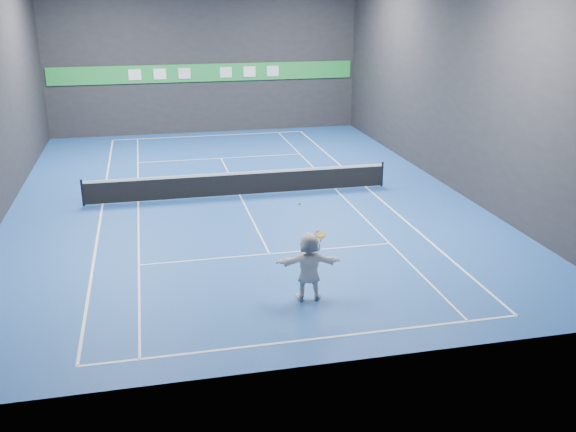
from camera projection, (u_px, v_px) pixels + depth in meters
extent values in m
plane|color=#1B4899|center=(240.00, 195.00, 26.50)|extent=(26.00, 26.00, 0.00)
cube|color=#232325|center=(204.00, 55.00, 36.98)|extent=(18.00, 0.10, 9.00)
cube|color=#232325|center=(329.00, 172.00, 13.04)|extent=(18.00, 0.10, 9.00)
cube|color=#232325|center=(450.00, 79.00, 26.87)|extent=(0.10, 26.00, 9.00)
cube|color=white|center=(313.00, 339.00, 15.56)|extent=(10.98, 0.08, 0.01)
cube|color=white|center=(210.00, 136.00, 37.45)|extent=(10.98, 0.08, 0.01)
cube|color=white|center=(103.00, 204.00, 25.37)|extent=(0.08, 23.78, 0.01)
cube|color=white|center=(366.00, 187.00, 27.63)|extent=(0.08, 23.78, 0.01)
cube|color=white|center=(138.00, 202.00, 25.66)|extent=(0.06, 23.78, 0.01)
cube|color=white|center=(335.00, 189.00, 27.35)|extent=(0.06, 23.78, 0.01)
cube|color=white|center=(270.00, 254.00, 20.61)|extent=(8.23, 0.06, 0.01)
cube|color=white|center=(221.00, 158.00, 32.40)|extent=(8.23, 0.06, 0.01)
cube|color=white|center=(240.00, 195.00, 26.50)|extent=(0.06, 12.80, 0.01)
imported|color=silver|center=(309.00, 266.00, 17.34)|extent=(1.84, 0.79, 1.92)
sphere|color=#C1E926|center=(300.00, 204.00, 16.72)|extent=(0.07, 0.07, 0.07)
cylinder|color=black|center=(82.00, 193.00, 25.05)|extent=(0.10, 0.10, 1.07)
cylinder|color=black|center=(382.00, 174.00, 27.60)|extent=(0.10, 0.10, 1.07)
cube|color=black|center=(240.00, 185.00, 26.35)|extent=(12.40, 0.03, 0.86)
cube|color=white|center=(239.00, 173.00, 26.19)|extent=(12.40, 0.04, 0.10)
cube|color=green|center=(205.00, 73.00, 37.26)|extent=(17.64, 0.06, 1.00)
cube|color=white|center=(135.00, 75.00, 36.38)|extent=(0.70, 0.04, 0.60)
cube|color=white|center=(160.00, 74.00, 36.67)|extent=(0.70, 0.04, 0.60)
cube|color=silver|center=(184.00, 73.00, 36.95)|extent=(0.70, 0.04, 0.60)
cube|color=white|center=(226.00, 72.00, 37.45)|extent=(0.70, 0.04, 0.60)
cube|color=white|center=(250.00, 72.00, 37.74)|extent=(0.70, 0.04, 0.60)
cube|color=white|center=(273.00, 71.00, 38.03)|extent=(0.70, 0.04, 0.60)
torus|color=#AF1912|center=(320.00, 234.00, 17.16)|extent=(0.39, 0.37, 0.16)
cylinder|color=#C8D54B|center=(321.00, 235.00, 17.17)|extent=(0.37, 0.33, 0.20)
cylinder|color=red|center=(321.00, 240.00, 17.22)|extent=(0.07, 0.11, 0.18)
cylinder|color=#DBB90B|center=(320.00, 247.00, 17.26)|extent=(0.08, 0.17, 0.25)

